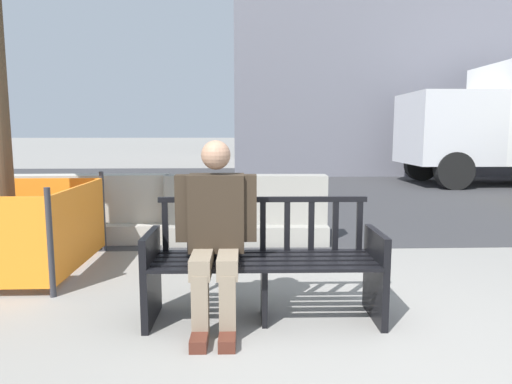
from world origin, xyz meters
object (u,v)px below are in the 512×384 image
(construction_fence, at_px, (4,225))
(jersey_barrier_centre, at_px, (246,215))
(street_bench, at_px, (264,266))
(jersey_barrier_left, at_px, (90,214))
(seated_person, at_px, (216,229))

(construction_fence, bearing_deg, jersey_barrier_centre, 25.77)
(street_bench, xyz_separation_m, jersey_barrier_centre, (-0.09, 2.40, -0.06))
(jersey_barrier_left, xyz_separation_m, construction_fence, (-0.41, -1.29, 0.12))
(jersey_barrier_centre, bearing_deg, jersey_barrier_left, 176.16)
(street_bench, relative_size, jersey_barrier_centre, 0.84)
(jersey_barrier_left, height_order, construction_fence, construction_fence)
(jersey_barrier_centre, distance_m, construction_fence, 2.66)
(street_bench, xyz_separation_m, jersey_barrier_left, (-2.07, 2.53, -0.06))
(jersey_barrier_centre, bearing_deg, construction_fence, -154.23)
(jersey_barrier_centre, relative_size, construction_fence, 1.32)
(seated_person, xyz_separation_m, jersey_barrier_centre, (0.26, 2.45, -0.35))
(seated_person, xyz_separation_m, construction_fence, (-2.14, 1.30, -0.23))
(jersey_barrier_left, bearing_deg, street_bench, -50.74)
(jersey_barrier_centre, xyz_separation_m, jersey_barrier_left, (-1.98, 0.13, 0.00))
(jersey_barrier_centre, height_order, jersey_barrier_left, same)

